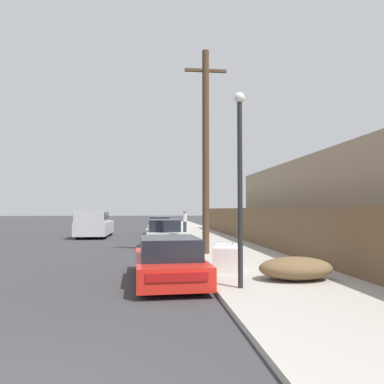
% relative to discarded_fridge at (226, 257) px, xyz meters
% --- Properties ---
extents(sidewalk_curb, '(4.20, 63.00, 0.12)m').
position_rel_discarded_fridge_xyz_m(sidewalk_curb, '(1.30, 15.80, -0.43)').
color(sidewalk_curb, '#ADA89E').
rests_on(sidewalk_curb, ground).
extents(discarded_fridge, '(1.07, 1.72, 0.77)m').
position_rel_discarded_fridge_xyz_m(discarded_fridge, '(0.00, 0.00, 0.00)').
color(discarded_fridge, silver).
rests_on(discarded_fridge, sidewalk_curb).
extents(parked_sports_car_red, '(1.94, 4.73, 1.23)m').
position_rel_discarded_fridge_xyz_m(parked_sports_car_red, '(-1.81, -1.04, 0.07)').
color(parked_sports_car_red, red).
rests_on(parked_sports_car_red, ground).
extents(car_parked_mid, '(1.86, 4.25, 1.45)m').
position_rel_discarded_fridge_xyz_m(car_parked_mid, '(-1.66, 7.72, 0.18)').
color(car_parked_mid, silver).
rests_on(car_parked_mid, ground).
extents(car_parked_far, '(1.82, 4.67, 1.39)m').
position_rel_discarded_fridge_xyz_m(car_parked_far, '(-1.63, 17.63, 0.15)').
color(car_parked_far, silver).
rests_on(car_parked_far, ground).
extents(pickup_truck, '(2.09, 5.48, 1.93)m').
position_rel_discarded_fridge_xyz_m(pickup_truck, '(-6.25, 15.30, 0.47)').
color(pickup_truck, silver).
rests_on(pickup_truck, ground).
extents(utility_pole, '(1.80, 0.29, 8.65)m').
position_rel_discarded_fridge_xyz_m(utility_pole, '(-0.00, 4.22, 4.07)').
color(utility_pole, '#4C3826').
rests_on(utility_pole, sidewalk_curb).
extents(street_lamp, '(0.26, 0.26, 4.67)m').
position_rel_discarded_fridge_xyz_m(street_lamp, '(-0.18, -2.64, 2.34)').
color(street_lamp, '#232326').
rests_on(street_lamp, sidewalk_curb).
extents(brush_pile, '(1.96, 1.32, 0.60)m').
position_rel_discarded_fridge_xyz_m(brush_pile, '(1.50, -1.81, -0.07)').
color(brush_pile, brown).
rests_on(brush_pile, sidewalk_curb).
extents(wooden_fence, '(0.08, 35.07, 1.92)m').
position_rel_discarded_fridge_xyz_m(wooden_fence, '(3.25, 8.28, 0.59)').
color(wooden_fence, brown).
rests_on(wooden_fence, sidewalk_curb).
extents(building_right_house, '(6.00, 22.52, 4.40)m').
position_rel_discarded_fridge_xyz_m(building_right_house, '(7.62, 4.21, 1.71)').
color(building_right_house, gray).
rests_on(building_right_house, ground).
extents(pedestrian, '(0.34, 0.34, 1.76)m').
position_rel_discarded_fridge_xyz_m(pedestrian, '(0.42, 18.76, 0.53)').
color(pedestrian, '#282D42').
rests_on(pedestrian, sidewalk_curb).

